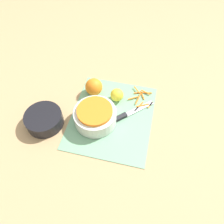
{
  "coord_description": "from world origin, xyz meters",
  "views": [
    {
      "loc": [
        -0.55,
        -0.13,
        0.82
      ],
      "look_at": [
        0.0,
        0.0,
        0.04
      ],
      "focal_mm": 35.0,
      "sensor_mm": 36.0,
      "label": 1
    }
  ],
  "objects": [
    {
      "name": "lemon",
      "position": [
        0.1,
        -0.0,
        0.04
      ],
      "size": [
        0.06,
        0.06,
        0.06
      ],
      "color": "yellow",
      "rests_on": "cutting_board"
    },
    {
      "name": "ground_plane",
      "position": [
        0.0,
        0.0,
        0.0
      ],
      "size": [
        4.0,
        4.0,
        0.0
      ],
      "primitive_type": "plane",
      "color": "tan"
    },
    {
      "name": "orange_left",
      "position": [
        0.12,
        0.12,
        0.05
      ],
      "size": [
        0.08,
        0.08,
        0.08
      ],
      "color": "orange",
      "rests_on": "cutting_board"
    },
    {
      "name": "knife",
      "position": [
        -0.0,
        -0.04,
        0.01
      ],
      "size": [
        0.19,
        0.2,
        0.02
      ],
      "rotation": [
        0.0,
        0.0,
        -0.81
      ],
      "color": "#232328",
      "rests_on": "cutting_board"
    },
    {
      "name": "bowl_speckled",
      "position": [
        -0.04,
        0.06,
        0.05
      ],
      "size": [
        0.18,
        0.18,
        0.08
      ],
      "color": "silver",
      "rests_on": "cutting_board"
    },
    {
      "name": "cutting_board",
      "position": [
        0.0,
        0.0,
        0.0
      ],
      "size": [
        0.43,
        0.36,
        0.01
      ],
      "color": "#75AD84",
      "rests_on": "ground_plane"
    },
    {
      "name": "bowl_dark",
      "position": [
        -0.1,
        0.28,
        0.03
      ],
      "size": [
        0.16,
        0.16,
        0.06
      ],
      "color": "black",
      "rests_on": "ground_plane"
    },
    {
      "name": "peel_pile",
      "position": [
        0.13,
        -0.11,
        0.01
      ],
      "size": [
        0.15,
        0.12,
        0.01
      ],
      "color": "orange",
      "rests_on": "cutting_board"
    }
  ]
}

